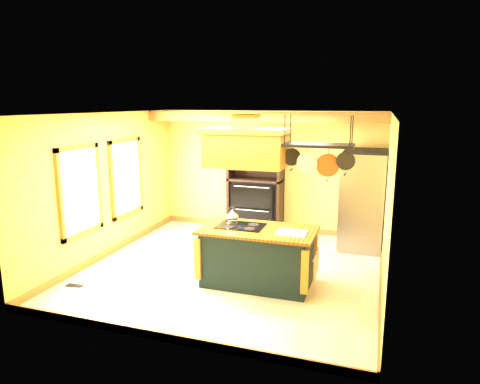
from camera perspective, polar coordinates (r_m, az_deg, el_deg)
The scene contains 15 objects.
floor at distance 7.67m, azimuth -0.99°, elevation -10.16°, with size 5.00×5.00×0.00m, color beige.
ceiling at distance 7.11m, azimuth -1.07°, elevation 10.44°, with size 5.00×5.00×0.00m, color white.
wall_back at distance 9.63m, azimuth 3.91°, elevation 2.71°, with size 5.00×0.02×2.70m, color #E7B154.
wall_front at distance 5.06m, azimuth -10.49°, elevation -5.91°, with size 5.00×0.02×2.70m, color #E7B154.
wall_left at distance 8.42m, azimuth -17.29°, elevation 0.88°, with size 0.02×5.00×2.70m, color #E7B154.
wall_right at distance 6.88m, azimuth 19.03°, elevation -1.62°, with size 0.02×5.00×2.70m, color #E7B154.
ceiling_beam at distance 8.74m, azimuth 2.69°, elevation 9.97°, with size 5.00×0.15×0.20m, color olive.
window_near at distance 7.77m, azimuth -20.51°, elevation 0.15°, with size 0.06×1.06×1.56m.
window_far at distance 8.88m, azimuth -14.90°, elevation 1.89°, with size 0.06×1.06×1.56m.
kitchen_island at distance 6.92m, azimuth 2.35°, elevation -8.49°, with size 1.82×1.02×1.11m.
range_hood at distance 6.58m, azimuth 0.81°, elevation 6.20°, with size 1.29×0.73×0.80m.
pot_rack at distance 6.35m, azimuth 10.41°, elevation 5.35°, with size 1.08×0.51×0.90m.
refrigerator at distance 8.83m, azimuth 15.96°, elevation -1.26°, with size 0.84×0.99×1.93m.
hutch at distance 9.57m, azimuth 2.12°, elevation -0.45°, with size 1.20×0.55×2.13m.
floor_register at distance 7.48m, azimuth -21.17°, elevation -11.55°, with size 0.28×0.12×0.01m, color black.
Camera 1 is at (2.36, -6.71, 2.88)m, focal length 32.00 mm.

